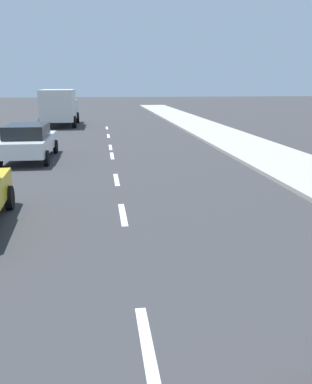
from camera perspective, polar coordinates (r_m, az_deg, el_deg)
ground_plane at (r=17.36m, az=-6.23°, el=4.45°), size 160.00×160.00×0.00m
sidewalk_strip at (r=20.78m, az=13.92°, el=6.11°), size 3.60×80.00×0.14m
lane_stripe_2 at (r=5.50m, az=-1.28°, el=-21.34°), size 0.16×1.80×0.01m
lane_stripe_3 at (r=10.30m, az=-4.81°, el=-3.23°), size 0.16×1.80×0.01m
lane_stripe_4 at (r=14.00m, az=-5.74°, el=1.80°), size 0.16×1.80×0.01m
lane_stripe_5 at (r=18.65m, az=-6.37°, el=5.23°), size 0.16×1.80×0.01m
lane_stripe_6 at (r=21.16m, az=-6.60°, el=6.44°), size 0.16×1.80×0.01m
lane_stripe_7 at (r=25.82m, az=-6.90°, el=8.06°), size 0.16×1.80×0.01m
lane_stripe_8 at (r=30.46m, az=-7.11°, el=9.17°), size 0.16×1.80×0.01m
parked_car_white at (r=18.34m, az=-17.95°, el=7.05°), size 2.13×4.52×1.57m
delivery_truck at (r=32.59m, az=-13.77°, el=11.91°), size 2.72×6.26×2.80m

